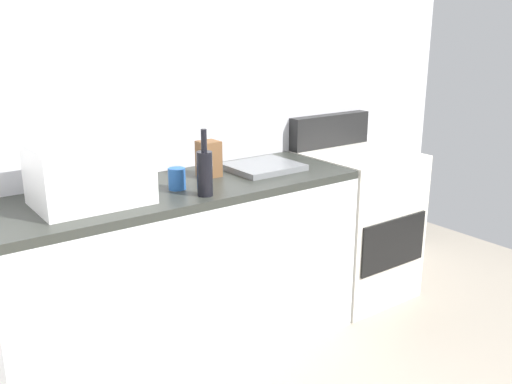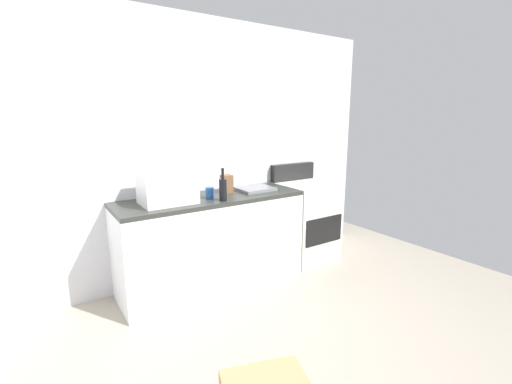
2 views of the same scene
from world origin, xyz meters
name	(u,v)px [view 2 (image 2 of 2)]	position (x,y,z in m)	size (l,w,h in m)	color
ground_plane	(253,363)	(0.00, 0.00, 0.00)	(6.00, 6.00, 0.00)	#9E9384
wall_back	(166,153)	(0.00, 1.55, 1.30)	(5.00, 0.10, 2.60)	silver
kitchen_counter	(212,241)	(0.30, 1.20, 0.45)	(1.80, 0.60, 0.90)	silver
stove_oven	(305,220)	(1.52, 1.21, 0.47)	(0.60, 0.61, 1.10)	silver
microwave	(167,188)	(-0.13, 1.18, 1.04)	(0.46, 0.34, 0.27)	white
sink_basin	(255,189)	(0.82, 1.22, 0.92)	(0.36, 0.32, 0.03)	slate
wine_bottle	(223,189)	(0.32, 0.99, 1.01)	(0.07, 0.07, 0.30)	black
coffee_mug	(210,193)	(0.27, 1.15, 0.95)	(0.08, 0.08, 0.10)	#2659A5
knife_block	(227,184)	(0.51, 1.27, 0.99)	(0.10, 0.10, 0.18)	brown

